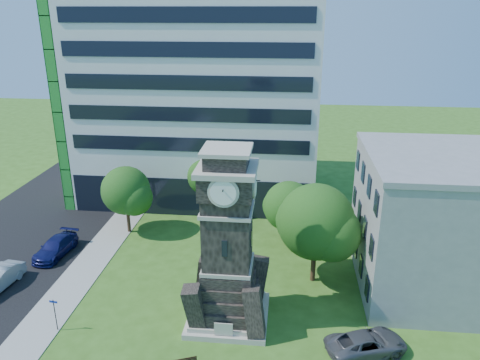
# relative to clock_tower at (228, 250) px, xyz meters

# --- Properties ---
(ground) EXTENTS (160.00, 160.00, 0.00)m
(ground) POSITION_rel_clock_tower_xyz_m (-3.00, -2.00, -5.28)
(ground) COLOR #335819
(ground) RESTS_ON ground
(sidewalk) EXTENTS (3.00, 70.00, 0.06)m
(sidewalk) POSITION_rel_clock_tower_xyz_m (-12.50, 3.00, -5.25)
(sidewalk) COLOR gray
(sidewalk) RESTS_ON ground
(clock_tower) EXTENTS (5.40, 5.40, 12.22)m
(clock_tower) POSITION_rel_clock_tower_xyz_m (0.00, 0.00, 0.00)
(clock_tower) COLOR #B8B2A0
(clock_tower) RESTS_ON ground
(office_tall) EXTENTS (26.20, 15.11, 28.60)m
(office_tall) POSITION_rel_clock_tower_xyz_m (-6.20, 23.84, 8.94)
(office_tall) COLOR white
(office_tall) RESTS_ON ground
(office_low) EXTENTS (15.20, 12.20, 10.40)m
(office_low) POSITION_rel_clock_tower_xyz_m (16.97, 6.00, -0.07)
(office_low) COLOR gray
(office_low) RESTS_ON ground
(car_street_north) EXTENTS (2.55, 5.22, 1.46)m
(car_street_north) POSITION_rel_clock_tower_xyz_m (-16.00, 7.15, -4.55)
(car_street_north) COLOR #11144C
(car_street_north) RESTS_ON ground
(car_east_lot) EXTENTS (5.57, 3.99, 1.41)m
(car_east_lot) POSITION_rel_clock_tower_xyz_m (8.93, -2.63, -4.58)
(car_east_lot) COLOR #4F5054
(car_east_lot) RESTS_ON ground
(street_sign) EXTENTS (0.57, 0.06, 2.36)m
(street_sign) POSITION_rel_clock_tower_xyz_m (-11.14, -2.54, -3.81)
(street_sign) COLOR black
(street_sign) RESTS_ON ground
(tree_nw) EXTENTS (5.00, 4.54, 6.53)m
(tree_nw) POSITION_rel_clock_tower_xyz_m (-11.07, 12.13, -1.20)
(tree_nw) COLOR #332114
(tree_nw) RESTS_ON ground
(tree_nc) EXTENTS (4.83, 4.39, 6.38)m
(tree_nc) POSITION_rel_clock_tower_xyz_m (-4.26, 17.46, -1.27)
(tree_nc) COLOR #332114
(tree_nc) RESTS_ON ground
(tree_ne) EXTENTS (4.93, 4.48, 5.96)m
(tree_ne) POSITION_rel_clock_tower_xyz_m (4.01, 11.29, -1.71)
(tree_ne) COLOR #332114
(tree_ne) RESTS_ON ground
(tree_east) EXTENTS (6.40, 5.81, 7.97)m
(tree_east) POSITION_rel_clock_tower_xyz_m (6.06, 5.43, -0.42)
(tree_east) COLOR #332114
(tree_east) RESTS_ON ground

